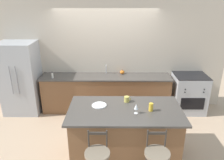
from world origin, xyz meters
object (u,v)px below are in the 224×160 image
(wine_glass, at_px, (136,107))
(soap_bottle, at_px, (52,75))
(coffee_mug, at_px, (127,99))
(dinner_plate, at_px, (99,105))
(tumbler_cup, at_px, (151,107))
(bar_stool_near, at_px, (98,160))
(oven_range, at_px, (189,93))
(bar_stool_far, at_px, (157,159))
(pumpkin_decoration, at_px, (122,72))
(refrigerator, at_px, (21,78))

(wine_glass, height_order, soap_bottle, wine_glass)
(wine_glass, height_order, coffee_mug, wine_glass)
(wine_glass, distance_m, soap_bottle, 2.51)
(dinner_plate, height_order, coffee_mug, coffee_mug)
(tumbler_cup, bearing_deg, bar_stool_near, -139.74)
(tumbler_cup, bearing_deg, soap_bottle, 142.20)
(oven_range, height_order, wine_glass, wine_glass)
(bar_stool_far, xyz_separation_m, dinner_plate, (-0.88, 0.90, 0.41))
(dinner_plate, xyz_separation_m, tumbler_cup, (0.88, -0.18, 0.06))
(dinner_plate, xyz_separation_m, coffee_mug, (0.50, 0.15, 0.04))
(bar_stool_far, relative_size, soap_bottle, 6.05)
(dinner_plate, xyz_separation_m, pumpkin_decoration, (0.47, 1.75, 0.01))
(refrigerator, relative_size, dinner_plate, 6.70)
(refrigerator, xyz_separation_m, soap_bottle, (0.81, -0.08, 0.10))
(bar_stool_far, xyz_separation_m, wine_glass, (-0.26, 0.64, 0.52))
(oven_range, bearing_deg, pumpkin_decoration, 172.91)
(oven_range, distance_m, tumbler_cup, 2.21)
(bar_stool_near, bearing_deg, bar_stool_far, 0.60)
(wine_glass, bearing_deg, dinner_plate, 156.83)
(bar_stool_far, relative_size, wine_glass, 5.67)
(refrigerator, height_order, bar_stool_far, refrigerator)
(coffee_mug, xyz_separation_m, soap_bottle, (-1.71, 1.29, -0.02))
(coffee_mug, height_order, tumbler_cup, tumbler_cup)
(refrigerator, relative_size, soap_bottle, 11.02)
(refrigerator, relative_size, pumpkin_decoration, 15.34)
(bar_stool_near, distance_m, soap_bottle, 2.69)
(bar_stool_near, relative_size, dinner_plate, 3.68)
(dinner_plate, bearing_deg, tumbler_cup, -11.70)
(wine_glass, bearing_deg, oven_range, 50.16)
(oven_range, xyz_separation_m, dinner_plate, (-2.14, -1.55, 0.48))
(bar_stool_far, relative_size, pumpkin_decoration, 8.42)
(bar_stool_near, xyz_separation_m, wine_glass, (0.60, 0.65, 0.52))
(pumpkin_decoration, xyz_separation_m, soap_bottle, (-1.68, -0.31, 0.02))
(coffee_mug, bearing_deg, dinner_plate, -163.08)
(oven_range, bearing_deg, dinner_plate, -144.15)
(oven_range, distance_m, bar_stool_near, 3.25)
(refrigerator, relative_size, bar_stool_far, 1.82)
(coffee_mug, relative_size, tumbler_cup, 0.91)
(tumbler_cup, bearing_deg, bar_stool_far, -90.07)
(tumbler_cup, bearing_deg, coffee_mug, 139.28)
(oven_range, xyz_separation_m, soap_bottle, (-3.35, -0.11, 0.51))
(refrigerator, xyz_separation_m, bar_stool_near, (2.04, -2.44, -0.33))
(bar_stool_near, distance_m, dinner_plate, 1.00)
(tumbler_cup, height_order, pumpkin_decoration, tumbler_cup)
(soap_bottle, bearing_deg, coffee_mug, -37.10)
(tumbler_cup, relative_size, pumpkin_decoration, 1.23)
(bar_stool_far, height_order, coffee_mug, coffee_mug)
(refrigerator, distance_m, pumpkin_decoration, 2.50)
(wine_glass, xyz_separation_m, pumpkin_decoration, (-0.16, 2.02, -0.11))
(coffee_mug, relative_size, pumpkin_decoration, 1.12)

